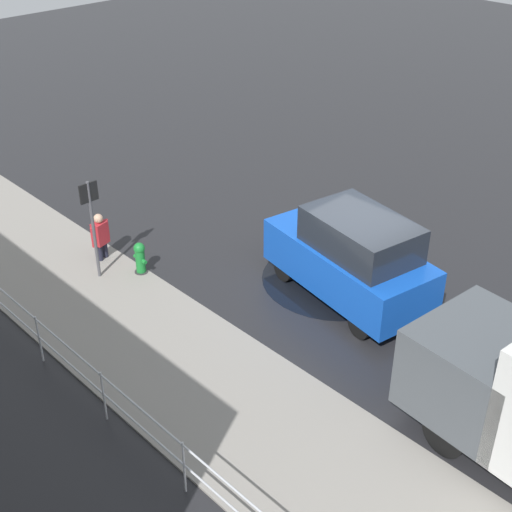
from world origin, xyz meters
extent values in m
plane|color=black|center=(0.00, 0.00, 0.00)|extent=(60.00, 60.00, 0.00)
cube|color=gray|center=(0.00, 4.20, 0.02)|extent=(24.00, 3.20, 0.04)
cube|color=blue|center=(0.05, 0.04, 0.79)|extent=(4.13, 2.31, 0.99)
cube|color=#1E232B|center=(-0.25, 0.09, 1.67)|extent=(2.55, 1.86, 0.77)
cylinder|color=black|center=(1.44, 0.53, 0.30)|extent=(0.63, 0.31, 0.60)
cylinder|color=black|center=(1.21, -0.88, 0.30)|extent=(0.63, 0.31, 0.60)
cylinder|color=black|center=(-1.10, 0.95, 0.30)|extent=(0.63, 0.31, 0.60)
cylinder|color=black|center=(-1.33, -0.46, 0.30)|extent=(0.63, 0.31, 0.60)
cube|color=#474C51|center=(-3.98, 1.48, 1.15)|extent=(2.18, 2.26, 1.50)
cylinder|color=black|center=(-4.02, 2.37, 0.40)|extent=(0.82, 0.34, 0.80)
cylinder|color=black|center=(-4.16, 0.61, 0.40)|extent=(0.82, 0.34, 0.80)
cylinder|color=#197A2D|center=(3.90, 2.75, 0.31)|extent=(0.22, 0.22, 0.62)
sphere|color=#197A2D|center=(3.90, 2.75, 0.67)|extent=(0.26, 0.26, 0.26)
cylinder|color=#197A2D|center=(3.74, 2.75, 0.38)|extent=(0.10, 0.09, 0.09)
cylinder|color=#197A2D|center=(4.06, 2.75, 0.38)|extent=(0.10, 0.09, 0.09)
cylinder|color=#2D2D2D|center=(3.90, 2.75, 0.03)|extent=(0.31, 0.31, 0.06)
cube|color=#B2262D|center=(5.02, 3.05, 0.73)|extent=(0.32, 0.41, 0.55)
sphere|color=tan|center=(5.02, 3.05, 1.11)|extent=(0.22, 0.22, 0.22)
cylinder|color=#1E1E2D|center=(5.04, 2.97, 0.23)|extent=(0.13, 0.13, 0.45)
cylinder|color=#1E1E2D|center=(5.00, 3.14, 0.23)|extent=(0.13, 0.13, 0.45)
cylinder|color=#B2262D|center=(5.08, 2.82, 0.73)|extent=(0.09, 0.09, 0.50)
cylinder|color=#B2262D|center=(4.96, 3.28, 0.73)|extent=(0.09, 0.09, 0.50)
cylinder|color=#B7BABF|center=(-1.73, 5.99, 0.53)|extent=(0.04, 0.04, 1.05)
cylinder|color=#B7BABF|center=(0.45, 5.99, 0.53)|extent=(0.04, 0.04, 1.05)
cylinder|color=#B7BABF|center=(2.63, 5.99, 0.53)|extent=(0.04, 0.04, 1.05)
cylinder|color=#B7BABF|center=(-0.64, 5.99, 1.00)|extent=(10.91, 0.04, 0.04)
cylinder|color=#B7BABF|center=(-0.64, 5.99, 0.58)|extent=(10.91, 0.04, 0.04)
cylinder|color=#4C4C51|center=(4.42, 3.54, 1.20)|extent=(0.07, 0.07, 2.40)
cube|color=black|center=(4.42, 3.54, 2.15)|extent=(0.04, 0.44, 0.44)
cylinder|color=black|center=(0.67, -0.29, 0.00)|extent=(3.30, 3.30, 0.01)
camera|label=1|loc=(-7.96, 10.44, 8.84)|focal=50.00mm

